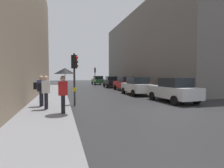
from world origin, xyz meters
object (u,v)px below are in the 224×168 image
at_px(car_silver_hatchback, 173,90).
at_px(car_white_compact, 137,86).
at_px(pedestrian_with_umbrella, 64,78).
at_px(traffic_light_near_right, 75,70).
at_px(car_dark_suv, 111,82).
at_px(traffic_light_far_median, 95,73).
at_px(pedestrian_with_grey_backpack, 41,89).
at_px(car_green_estate, 98,80).
at_px(pedestrian_with_black_backpack, 45,90).
at_px(car_red_sedan, 125,84).

height_order(car_silver_hatchback, car_white_compact, same).
relative_size(car_silver_hatchback, pedestrian_with_umbrella, 2.01).
height_order(traffic_light_near_right, car_dark_suv, traffic_light_near_right).
distance_m(traffic_light_far_median, car_white_compact, 15.41).
distance_m(traffic_light_far_median, car_dark_suv, 4.89).
bearing_deg(pedestrian_with_umbrella, traffic_light_near_right, 76.53).
distance_m(car_silver_hatchback, car_dark_suv, 16.17).
xyz_separation_m(traffic_light_far_median, pedestrian_with_grey_backpack, (-6.94, -20.75, -1.15)).
bearing_deg(car_green_estate, car_dark_suv, -88.22).
bearing_deg(pedestrian_with_umbrella, pedestrian_with_black_backpack, 126.23).
height_order(traffic_light_near_right, pedestrian_with_grey_backpack, traffic_light_near_right).
distance_m(car_silver_hatchback, car_red_sedan, 10.45).
relative_size(car_silver_hatchback, car_red_sedan, 1.00).
bearing_deg(pedestrian_with_grey_backpack, car_green_estate, 71.91).
xyz_separation_m(car_green_estate, pedestrian_with_black_backpack, (-8.15, -27.01, 0.29)).
bearing_deg(car_red_sedan, pedestrian_with_grey_backpack, -130.17).
xyz_separation_m(traffic_light_far_median, pedestrian_with_black_backpack, (-6.60, -21.79, -1.15)).
bearing_deg(traffic_light_near_right, pedestrian_with_umbrella, -103.47).
xyz_separation_m(car_red_sedan, pedestrian_with_black_backpack, (-8.72, -11.77, 0.29)).
bearing_deg(traffic_light_far_median, car_white_compact, -84.63).
bearing_deg(car_white_compact, car_silver_hatchback, -82.93).
bearing_deg(traffic_light_near_right, car_red_sedan, 55.40).
height_order(traffic_light_near_right, car_green_estate, traffic_light_near_right).
bearing_deg(car_white_compact, car_green_estate, 89.69).
bearing_deg(car_dark_suv, pedestrian_with_grey_backpack, -118.09).
bearing_deg(pedestrian_with_black_backpack, car_dark_suv, 64.22).
xyz_separation_m(car_dark_suv, pedestrian_with_umbrella, (-7.48, -18.81, 0.96)).
bearing_deg(car_dark_suv, traffic_light_near_right, -113.05).
distance_m(car_silver_hatchback, pedestrian_with_umbrella, 8.21).
relative_size(traffic_light_near_right, pedestrian_with_black_backpack, 1.88).
relative_size(car_red_sedan, car_green_estate, 1.01).
bearing_deg(car_red_sedan, car_silver_hatchback, -90.23).
height_order(car_green_estate, car_dark_suv, same).
height_order(car_red_sedan, pedestrian_with_grey_backpack, pedestrian_with_grey_backpack).
relative_size(car_white_compact, pedestrian_with_black_backpack, 2.38).
xyz_separation_m(car_red_sedan, car_dark_suv, (-0.28, 5.72, 0.00)).
bearing_deg(pedestrian_with_grey_backpack, car_silver_hatchback, 1.82).
distance_m(traffic_light_far_median, traffic_light_near_right, 20.88).
height_order(car_dark_suv, pedestrian_with_black_backpack, pedestrian_with_black_backpack).
distance_m(traffic_light_far_median, car_red_sedan, 10.34).
bearing_deg(car_red_sedan, traffic_light_near_right, -124.60).
height_order(pedestrian_with_umbrella, pedestrian_with_black_backpack, pedestrian_with_umbrella).
relative_size(car_silver_hatchback, car_dark_suv, 1.01).
bearing_deg(car_silver_hatchback, traffic_light_far_median, 95.80).
distance_m(traffic_light_near_right, car_red_sedan, 12.54).
relative_size(car_red_sedan, pedestrian_with_grey_backpack, 2.44).
bearing_deg(pedestrian_with_umbrella, traffic_light_far_median, 76.30).
bearing_deg(car_dark_suv, car_white_compact, -92.13).
bearing_deg(car_dark_suv, traffic_light_far_median, 113.19).
relative_size(traffic_light_near_right, car_green_estate, 0.77).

